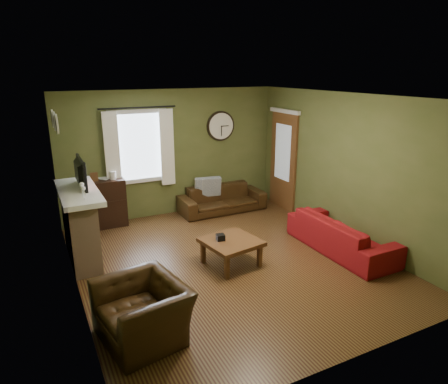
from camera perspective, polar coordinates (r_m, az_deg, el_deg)
name	(u,v)px	position (r m, az deg, el deg)	size (l,w,h in m)	color
floor	(230,261)	(6.55, 0.79, -9.87)	(4.60, 5.20, 0.00)	#492E17
ceiling	(230,97)	(5.84, 0.90, 13.47)	(4.60, 5.20, 0.00)	white
wall_left	(70,206)	(5.46, -21.16, -1.94)	(0.00, 5.20, 2.60)	#4E5628
wall_right	(345,168)	(7.38, 16.94, 3.29)	(0.00, 5.20, 2.60)	#4E5628
wall_back	(173,153)	(8.40, -7.37, 5.53)	(4.60, 0.00, 2.60)	#4E5628
wall_front	(353,251)	(4.08, 18.01, -8.02)	(4.60, 0.00, 2.60)	#4E5628
fireplace	(80,228)	(6.80, -19.86, -4.80)	(0.40, 1.40, 1.10)	tan
firebox	(94,240)	(6.92, -18.09, -6.50)	(0.04, 0.60, 0.55)	black
mantel	(78,192)	(6.62, -20.12, -0.02)	(0.58, 1.60, 0.08)	white
tv	(77,177)	(6.71, -20.30, 2.09)	(0.60, 0.08, 0.35)	black
tv_screen	(82,173)	(6.70, -19.67, 2.64)	(0.02, 0.62, 0.36)	#994C3F
medallion_left	(57,124)	(6.03, -22.78, 8.94)	(0.28, 0.28, 0.03)	white
medallion_mid	(55,121)	(6.38, -23.04, 9.29)	(0.28, 0.28, 0.03)	white
medallion_right	(53,119)	(6.73, -23.27, 9.61)	(0.28, 0.28, 0.03)	white
window_pane	(139,147)	(8.14, -12.05, 6.36)	(1.00, 0.02, 1.30)	silver
curtain_rod	(138,108)	(7.94, -12.21, 11.70)	(0.03, 0.03, 1.50)	black
curtain_left	(112,152)	(7.94, -15.69, 5.46)	(0.28, 0.04, 1.55)	white
curtain_right	(167,148)	(8.21, -8.12, 6.30)	(0.28, 0.04, 1.55)	white
wall_clock	(221,126)	(8.68, -0.44, 9.40)	(0.64, 0.06, 0.64)	white
door	(283,161)	(8.81, 8.47, 4.37)	(0.05, 0.90, 2.10)	brown
bookshelf	(105,204)	(8.08, -16.66, -1.63)	(0.79, 0.34, 0.94)	black
book	(101,179)	(7.99, -17.22, 1.79)	(0.18, 0.24, 0.02)	#523219
sofa_brown	(222,199)	(8.67, -0.27, -0.98)	(1.87, 0.73, 0.54)	black
pillow_left	(211,186)	(8.61, -1.85, 0.80)	(0.42, 0.12, 0.42)	gray
pillow_right	(204,187)	(8.59, -2.83, 0.75)	(0.40, 0.12, 0.40)	gray
sofa_red	(341,234)	(7.08, 16.40, -5.81)	(2.02, 0.79, 0.59)	maroon
armchair	(143,311)	(4.84, -11.53, -16.36)	(1.02, 0.89, 0.66)	black
coffee_table	(231,252)	(6.36, 1.01, -8.62)	(0.80, 0.80, 0.42)	#523219
tissue_box	(220,241)	(6.27, -0.51, -7.08)	(0.12, 0.12, 0.09)	black
wine_glass_a	(84,193)	(6.05, -19.41, -0.15)	(0.07, 0.07, 0.19)	white
wine_glass_b	(82,190)	(6.19, -19.61, 0.31)	(0.08, 0.08, 0.22)	white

